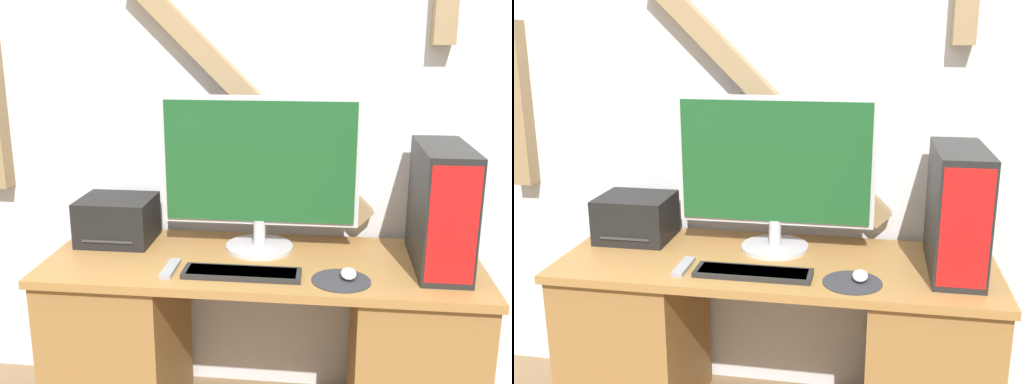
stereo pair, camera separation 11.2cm
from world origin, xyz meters
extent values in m
cube|color=silver|center=(0.00, 0.64, 1.35)|extent=(6.40, 0.05, 2.70)
cube|color=olive|center=(-0.07, 0.57, 1.25)|extent=(0.97, 0.08, 0.97)
cube|color=olive|center=(0.00, 0.29, 0.69)|extent=(1.57, 0.58, 0.03)
cube|color=olive|center=(-0.55, 0.29, 0.34)|extent=(0.44, 0.54, 0.68)
cube|color=olive|center=(0.55, 0.29, 0.34)|extent=(0.44, 0.54, 0.68)
cylinder|color=#B7B7BC|center=(-0.02, 0.40, 0.71)|extent=(0.26, 0.26, 0.02)
cylinder|color=#B7B7BC|center=(-0.02, 0.40, 0.77)|extent=(0.05, 0.05, 0.10)
cube|color=#B7B7BC|center=(-0.02, 0.41, 1.05)|extent=(0.73, 0.03, 0.48)
cube|color=#194C23|center=(-0.02, 0.39, 1.05)|extent=(0.70, 0.01, 0.45)
cube|color=black|center=(-0.05, 0.13, 0.72)|extent=(0.40, 0.11, 0.02)
cube|color=#424242|center=(-0.05, 0.13, 0.72)|extent=(0.37, 0.09, 0.01)
cylinder|color=#2D2D33|center=(0.28, 0.13, 0.71)|extent=(0.20, 0.20, 0.00)
ellipsoid|color=silver|center=(0.31, 0.15, 0.72)|extent=(0.05, 0.09, 0.03)
cube|color=black|center=(0.62, 0.32, 0.92)|extent=(0.17, 0.43, 0.43)
cube|color=red|center=(0.62, 0.10, 0.92)|extent=(0.15, 0.01, 0.39)
cube|color=black|center=(-0.59, 0.43, 0.79)|extent=(0.28, 0.24, 0.18)
cube|color=#333333|center=(-0.59, 0.35, 0.75)|extent=(0.20, 0.11, 0.01)
cube|color=gray|center=(-0.31, 0.15, 0.71)|extent=(0.04, 0.16, 0.02)
camera|label=1|loc=(0.22, -1.74, 1.51)|focal=42.00mm
camera|label=2|loc=(0.33, -1.72, 1.51)|focal=42.00mm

